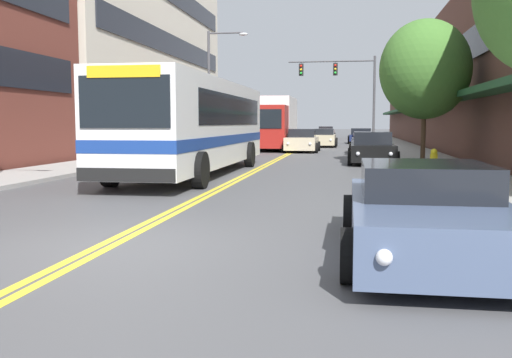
{
  "coord_description": "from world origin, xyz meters",
  "views": [
    {
      "loc": [
        3.43,
        -7.66,
        1.76
      ],
      "look_at": [
        -0.59,
        16.78,
        -0.68
      ],
      "focal_mm": 40.0,
      "sensor_mm": 36.0,
      "label": 1
    }
  ],
  "objects_px": {
    "city_bus": "(196,122)",
    "box_truck": "(274,123)",
    "car_white_parked_left_mid": "(233,140)",
    "traffic_signal_mast": "(345,82)",
    "street_lamp_left_far": "(215,79)",
    "fire_hydrant": "(434,163)",
    "car_navy_parked_right_end": "(361,136)",
    "car_charcoal_parked_right_mid": "(366,144)",
    "car_slate_blue_parked_right_foreground": "(425,213)",
    "car_red_moving_second": "(326,133)",
    "car_champagne_moving_third": "(302,141)",
    "car_silver_parked_left_near": "(201,145)",
    "car_beige_moving_lead": "(323,138)",
    "car_black_parked_right_far": "(372,149)",
    "street_tree_right_mid": "(425,70)"
  },
  "relations": [
    {
      "from": "car_white_parked_left_mid",
      "to": "car_black_parked_right_far",
      "type": "xyz_separation_m",
      "value": [
        8.66,
        -12.09,
        -0.02
      ]
    },
    {
      "from": "car_beige_moving_lead",
      "to": "car_navy_parked_right_end",
      "type": "bearing_deg",
      "value": 68.05
    },
    {
      "from": "car_slate_blue_parked_right_foreground",
      "to": "car_champagne_moving_third",
      "type": "relative_size",
      "value": 1.14
    },
    {
      "from": "car_navy_parked_right_end",
      "to": "car_red_moving_second",
      "type": "bearing_deg",
      "value": 103.06
    },
    {
      "from": "city_bus",
      "to": "car_charcoal_parked_right_mid",
      "type": "height_order",
      "value": "city_bus"
    },
    {
      "from": "car_silver_parked_left_near",
      "to": "car_champagne_moving_third",
      "type": "height_order",
      "value": "car_champagne_moving_third"
    },
    {
      "from": "car_silver_parked_left_near",
      "to": "car_white_parked_left_mid",
      "type": "relative_size",
      "value": 0.94
    },
    {
      "from": "car_champagne_moving_third",
      "to": "traffic_signal_mast",
      "type": "bearing_deg",
      "value": 76.03
    },
    {
      "from": "car_black_parked_right_far",
      "to": "street_lamp_left_far",
      "type": "xyz_separation_m",
      "value": [
        -9.31,
        9.83,
        3.85
      ]
    },
    {
      "from": "car_slate_blue_parked_right_foreground",
      "to": "fire_hydrant",
      "type": "distance_m",
      "value": 10.25
    },
    {
      "from": "car_beige_moving_lead",
      "to": "traffic_signal_mast",
      "type": "bearing_deg",
      "value": 52.11
    },
    {
      "from": "car_silver_parked_left_near",
      "to": "car_red_moving_second",
      "type": "height_order",
      "value": "car_red_moving_second"
    },
    {
      "from": "car_white_parked_left_mid",
      "to": "box_truck",
      "type": "xyz_separation_m",
      "value": [
        2.77,
        -0.1,
        1.1
      ]
    },
    {
      "from": "car_slate_blue_parked_right_foreground",
      "to": "car_beige_moving_lead",
      "type": "xyz_separation_m",
      "value": [
        -2.93,
        34.74,
        0.05
      ]
    },
    {
      "from": "car_white_parked_left_mid",
      "to": "car_champagne_moving_third",
      "type": "distance_m",
      "value": 5.49
    },
    {
      "from": "city_bus",
      "to": "box_truck",
      "type": "relative_size",
      "value": 1.62
    },
    {
      "from": "car_navy_parked_right_end",
      "to": "car_beige_moving_lead",
      "type": "relative_size",
      "value": 0.93
    },
    {
      "from": "car_white_parked_left_mid",
      "to": "street_lamp_left_far",
      "type": "height_order",
      "value": "street_lamp_left_far"
    },
    {
      "from": "car_white_parked_left_mid",
      "to": "car_beige_moving_lead",
      "type": "relative_size",
      "value": 0.97
    },
    {
      "from": "car_silver_parked_left_near",
      "to": "car_black_parked_right_far",
      "type": "distance_m",
      "value": 9.88
    },
    {
      "from": "box_truck",
      "to": "street_lamp_left_far",
      "type": "xyz_separation_m",
      "value": [
        -3.43,
        -2.16,
        2.73
      ]
    },
    {
      "from": "car_black_parked_right_far",
      "to": "box_truck",
      "type": "height_order",
      "value": "box_truck"
    },
    {
      "from": "car_white_parked_left_mid",
      "to": "box_truck",
      "type": "distance_m",
      "value": 2.99
    },
    {
      "from": "car_red_moving_second",
      "to": "box_truck",
      "type": "bearing_deg",
      "value": -94.62
    },
    {
      "from": "car_red_moving_second",
      "to": "car_charcoal_parked_right_mid",
      "type": "bearing_deg",
      "value": -83.48
    },
    {
      "from": "city_bus",
      "to": "car_navy_parked_right_end",
      "type": "distance_m",
      "value": 31.04
    },
    {
      "from": "car_champagne_moving_third",
      "to": "fire_hydrant",
      "type": "distance_m",
      "value": 17.64
    },
    {
      "from": "city_bus",
      "to": "street_lamp_left_far",
      "type": "bearing_deg",
      "value": 101.15
    },
    {
      "from": "car_black_parked_right_far",
      "to": "street_lamp_left_far",
      "type": "height_order",
      "value": "street_lamp_left_far"
    },
    {
      "from": "car_black_parked_right_far",
      "to": "car_champagne_moving_third",
      "type": "bearing_deg",
      "value": 111.94
    },
    {
      "from": "city_bus",
      "to": "car_silver_parked_left_near",
      "type": "bearing_deg",
      "value": 104.16
    },
    {
      "from": "car_charcoal_parked_right_mid",
      "to": "car_red_moving_second",
      "type": "relative_size",
      "value": 1.12
    },
    {
      "from": "car_silver_parked_left_near",
      "to": "car_charcoal_parked_right_mid",
      "type": "bearing_deg",
      "value": 22.59
    },
    {
      "from": "fire_hydrant",
      "to": "street_tree_right_mid",
      "type": "bearing_deg",
      "value": 85.68
    },
    {
      "from": "traffic_signal_mast",
      "to": "street_lamp_left_far",
      "type": "xyz_separation_m",
      "value": [
        -7.91,
        -9.38,
        -0.37
      ]
    },
    {
      "from": "car_navy_parked_right_end",
      "to": "street_lamp_left_far",
      "type": "relative_size",
      "value": 0.57
    },
    {
      "from": "car_slate_blue_parked_right_foreground",
      "to": "car_navy_parked_right_end",
      "type": "height_order",
      "value": "car_navy_parked_right_end"
    },
    {
      "from": "car_charcoal_parked_right_mid",
      "to": "car_slate_blue_parked_right_foreground",
      "type": "bearing_deg",
      "value": -89.9
    },
    {
      "from": "car_charcoal_parked_right_mid",
      "to": "car_champagne_moving_third",
      "type": "distance_m",
      "value": 4.05
    },
    {
      "from": "car_slate_blue_parked_right_foreground",
      "to": "street_lamp_left_far",
      "type": "distance_m",
      "value": 29.1
    },
    {
      "from": "car_slate_blue_parked_right_foreground",
      "to": "street_tree_right_mid",
      "type": "xyz_separation_m",
      "value": [
        2.05,
        17.09,
        3.39
      ]
    },
    {
      "from": "box_truck",
      "to": "car_white_parked_left_mid",
      "type": "bearing_deg",
      "value": 177.93
    },
    {
      "from": "car_black_parked_right_far",
      "to": "fire_hydrant",
      "type": "height_order",
      "value": "car_black_parked_right_far"
    },
    {
      "from": "car_white_parked_left_mid",
      "to": "car_black_parked_right_far",
      "type": "distance_m",
      "value": 14.87
    },
    {
      "from": "car_white_parked_left_mid",
      "to": "traffic_signal_mast",
      "type": "xyz_separation_m",
      "value": [
        7.25,
        7.12,
        4.19
      ]
    },
    {
      "from": "car_charcoal_parked_right_mid",
      "to": "car_beige_moving_lead",
      "type": "xyz_separation_m",
      "value": [
        -2.89,
        9.18,
        0.07
      ]
    },
    {
      "from": "city_bus",
      "to": "fire_hydrant",
      "type": "relative_size",
      "value": 14.57
    },
    {
      "from": "city_bus",
      "to": "car_champagne_moving_third",
      "type": "height_order",
      "value": "city_bus"
    },
    {
      "from": "traffic_signal_mast",
      "to": "car_beige_moving_lead",
      "type": "bearing_deg",
      "value": -127.89
    },
    {
      "from": "car_beige_moving_lead",
      "to": "car_red_moving_second",
      "type": "xyz_separation_m",
      "value": [
        -0.73,
        22.53,
        0.01
      ]
    }
  ]
}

